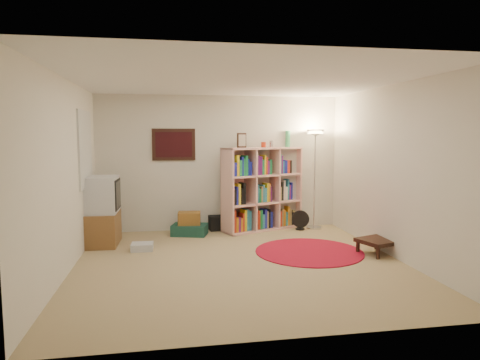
{
  "coord_description": "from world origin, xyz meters",
  "views": [
    {
      "loc": [
        -0.98,
        -5.69,
        1.77
      ],
      "look_at": [
        0.1,
        0.6,
        1.1
      ],
      "focal_mm": 32.0,
      "sensor_mm": 36.0,
      "label": 1
    }
  ],
  "objects_px": {
    "bookshelf": "(261,190)",
    "side_table": "(377,242)",
    "floor_fan": "(300,220)",
    "suitcase": "(190,230)",
    "tv_stand": "(101,212)",
    "floor_lamp": "(315,147)"
  },
  "relations": [
    {
      "from": "floor_fan",
      "to": "suitcase",
      "type": "distance_m",
      "value": 2.07
    },
    {
      "from": "floor_lamp",
      "to": "side_table",
      "type": "distance_m",
      "value": 2.34
    },
    {
      "from": "bookshelf",
      "to": "floor_fan",
      "type": "xyz_separation_m",
      "value": [
        0.72,
        -0.17,
        -0.56
      ]
    },
    {
      "from": "floor_lamp",
      "to": "floor_fan",
      "type": "xyz_separation_m",
      "value": [
        -0.3,
        -0.09,
        -1.37
      ]
    },
    {
      "from": "bookshelf",
      "to": "suitcase",
      "type": "distance_m",
      "value": 1.52
    },
    {
      "from": "tv_stand",
      "to": "side_table",
      "type": "height_order",
      "value": "tv_stand"
    },
    {
      "from": "floor_fan",
      "to": "tv_stand",
      "type": "relative_size",
      "value": 0.33
    },
    {
      "from": "tv_stand",
      "to": "floor_fan",
      "type": "bearing_deg",
      "value": 9.6
    },
    {
      "from": "floor_lamp",
      "to": "floor_fan",
      "type": "bearing_deg",
      "value": -162.48
    },
    {
      "from": "bookshelf",
      "to": "side_table",
      "type": "relative_size",
      "value": 2.93
    },
    {
      "from": "floor_fan",
      "to": "suitcase",
      "type": "height_order",
      "value": "floor_fan"
    },
    {
      "from": "floor_lamp",
      "to": "suitcase",
      "type": "distance_m",
      "value": 2.79
    },
    {
      "from": "floor_fan",
      "to": "tv_stand",
      "type": "distance_m",
      "value": 3.56
    },
    {
      "from": "bookshelf",
      "to": "floor_fan",
      "type": "distance_m",
      "value": 0.93
    },
    {
      "from": "floor_lamp",
      "to": "side_table",
      "type": "relative_size",
      "value": 2.96
    },
    {
      "from": "floor_fan",
      "to": "tv_stand",
      "type": "xyz_separation_m",
      "value": [
        -3.51,
        -0.49,
        0.35
      ]
    },
    {
      "from": "suitcase",
      "to": "side_table",
      "type": "relative_size",
      "value": 1.08
    },
    {
      "from": "bookshelf",
      "to": "tv_stand",
      "type": "bearing_deg",
      "value": 171.51
    },
    {
      "from": "bookshelf",
      "to": "suitcase",
      "type": "bearing_deg",
      "value": 168.25
    },
    {
      "from": "floor_lamp",
      "to": "suitcase",
      "type": "height_order",
      "value": "floor_lamp"
    },
    {
      "from": "bookshelf",
      "to": "floor_lamp",
      "type": "height_order",
      "value": "floor_lamp"
    },
    {
      "from": "bookshelf",
      "to": "side_table",
      "type": "bearing_deg",
      "value": -76.95
    }
  ]
}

